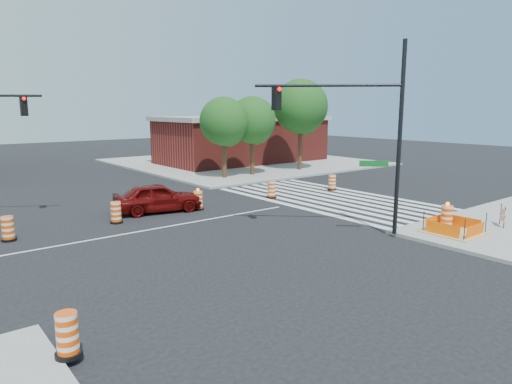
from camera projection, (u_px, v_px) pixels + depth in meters
ground at (164, 227)px, 20.85m from camera, size 120.00×120.00×0.00m
sidewalk_ne at (243, 162)px, 45.72m from camera, size 22.00×22.00×0.15m
crosswalk_east at (328, 198)px, 27.56m from camera, size 6.75×13.50×0.01m
lane_centerline at (164, 227)px, 20.85m from camera, size 14.00×0.12×0.01m
excavation_pit at (454, 231)px, 19.39m from camera, size 2.20×2.20×0.90m
brick_storefront at (243, 139)px, 45.31m from camera, size 16.50×8.50×4.60m
red_coupe at (157, 197)px, 23.81m from camera, size 4.82×2.77×1.54m
signal_pole_se at (359, 121)px, 18.56m from camera, size 4.45×4.18×7.89m
pit_drum at (447, 218)px, 19.93m from camera, size 0.61×0.61×1.20m
sw_corner_drum at (68, 336)px, 9.64m from camera, size 0.57×0.57×0.98m
barricade at (503, 215)px, 20.38m from camera, size 0.68×0.51×0.96m
tree_north_c at (224, 124)px, 34.34m from camera, size 3.73×3.67×6.23m
tree_north_d at (252, 123)px, 35.86m from camera, size 3.73×3.71×6.31m
tree_north_e at (301, 110)px, 38.72m from camera, size 4.60×4.60×7.83m
median_drum_1 at (8, 229)px, 18.64m from camera, size 0.60×0.60×1.02m
median_drum_2 at (116, 213)px, 21.54m from camera, size 0.60×0.60×1.02m
median_drum_3 at (198, 201)px, 24.38m from camera, size 0.60×0.60×1.18m
median_drum_4 at (272, 190)px, 27.61m from camera, size 0.60×0.60×1.02m
median_drum_5 at (332, 183)px, 30.23m from camera, size 0.60×0.60×1.02m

